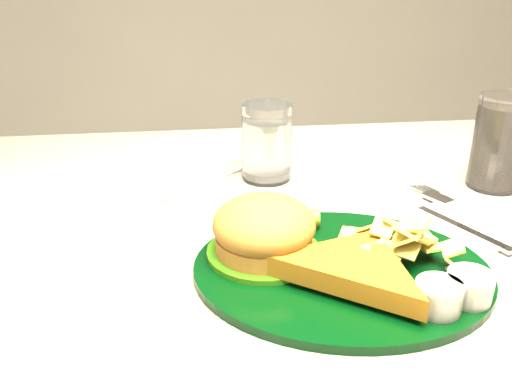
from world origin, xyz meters
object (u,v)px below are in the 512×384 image
at_px(dinner_plate, 343,245).
at_px(fork_napkin, 459,224).
at_px(cola_glass, 500,142).
at_px(water_glass, 267,142).

distance_m(dinner_plate, fork_napkin, 0.18).
distance_m(cola_glass, fork_napkin, 0.16).
xyz_separation_m(dinner_plate, water_glass, (-0.04, 0.25, 0.02)).
height_order(dinner_plate, fork_napkin, dinner_plate).
distance_m(dinner_plate, cola_glass, 0.32).
height_order(dinner_plate, water_glass, water_glass).
bearing_deg(water_glass, cola_glass, -12.02).
bearing_deg(cola_glass, water_glass, 167.98).
bearing_deg(water_glass, dinner_plate, -80.89).
bearing_deg(fork_napkin, cola_glass, 22.19).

